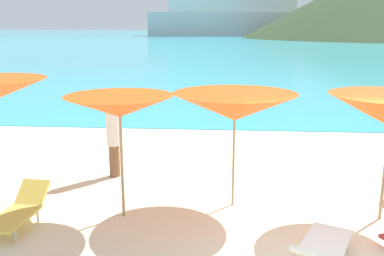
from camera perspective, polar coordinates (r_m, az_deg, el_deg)
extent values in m
cube|color=beige|center=(16.06, 10.24, 0.50)|extent=(50.00, 100.00, 0.30)
cube|color=#38B7CC|center=(233.92, 5.05, 12.36)|extent=(650.00, 440.00, 0.02)
cylinder|color=#9E7F59|center=(7.68, -9.26, -4.20)|extent=(0.05, 0.05, 2.10)
cone|color=#EF5614|center=(7.45, -9.53, 2.85)|extent=(1.93, 1.93, 0.38)
sphere|color=#9E7F59|center=(7.43, -9.57, 3.79)|extent=(0.07, 0.07, 0.07)
cylinder|color=#9E7F59|center=(8.10, 5.51, -3.41)|extent=(0.04, 0.04, 2.04)
cone|color=#EF5614|center=(7.89, 5.65, 2.81)|extent=(2.50, 2.50, 0.51)
sphere|color=#9E7F59|center=(7.86, 5.68, 3.93)|extent=(0.07, 0.07, 0.07)
cube|color=#D8BF4C|center=(7.86, -22.69, -10.93)|extent=(0.62, 1.06, 0.05)
cube|color=#D8BF4C|center=(8.36, -20.29, -8.00)|extent=(0.55, 0.47, 0.38)
cylinder|color=silver|center=(7.57, -22.28, -12.99)|extent=(0.04, 0.04, 0.22)
cylinder|color=silver|center=(8.35, -22.55, -10.52)|extent=(0.04, 0.04, 0.22)
cylinder|color=silver|center=(8.13, -19.68, -10.92)|extent=(0.04, 0.04, 0.22)
cube|color=white|center=(6.84, 17.25, -14.14)|extent=(1.00, 1.23, 0.05)
cube|color=white|center=(6.13, 15.84, -15.86)|extent=(0.70, 0.63, 0.33)
cylinder|color=silver|center=(7.16, 19.82, -14.31)|extent=(0.04, 0.04, 0.23)
cylinder|color=silver|center=(7.23, 15.69, -13.69)|extent=(0.04, 0.04, 0.23)
cylinder|color=brown|center=(9.98, -10.18, -4.25)|extent=(0.24, 0.24, 0.74)
cylinder|color=white|center=(9.76, -10.38, 0.51)|extent=(0.32, 0.32, 0.96)
sphere|color=brown|center=(9.65, -10.53, 3.91)|extent=(0.24, 0.24, 0.24)
cube|color=silver|center=(165.33, 5.29, 13.49)|extent=(62.43, 13.00, 8.50)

